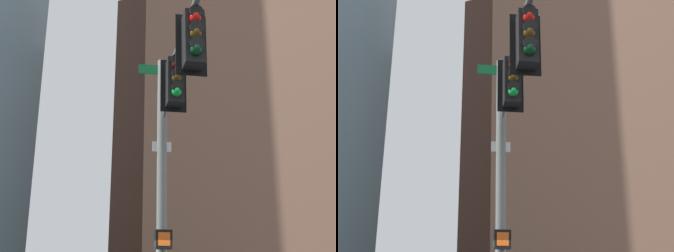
# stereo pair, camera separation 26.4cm
# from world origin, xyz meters

# --- Properties ---
(signal_pole_assembly) EXTENTS (4.50, 2.90, 6.91)m
(signal_pole_assembly) POSITION_xyz_m (0.83, 0.76, 4.57)
(signal_pole_assembly) COLOR slate
(signal_pole_assembly) RESTS_ON ground_plane
(building_brick_nearside) EXTENTS (25.68, 21.38, 56.33)m
(building_brick_nearside) POSITION_xyz_m (-41.78, -2.46, 28.17)
(building_brick_nearside) COLOR #845B47
(building_brick_nearside) RESTS_ON ground_plane
(building_brick_midblock) EXTENTS (22.77, 19.75, 37.61)m
(building_brick_midblock) POSITION_xyz_m (-49.67, -11.58, 18.80)
(building_brick_midblock) COLOR brown
(building_brick_midblock) RESTS_ON ground_plane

